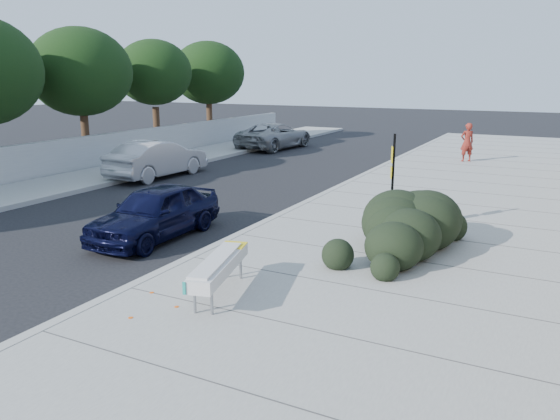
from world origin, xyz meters
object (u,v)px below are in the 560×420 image
at_px(wagon_silver, 158,159).
at_px(pedestrian, 467,142).
at_px(bench, 219,266).
at_px(sign_post, 392,176).
at_px(bike_rack, 384,220).
at_px(suv_silver, 275,136).
at_px(sedan_navy, 155,212).

relative_size(wagon_silver, pedestrian, 2.58).
distance_m(bench, sign_post, 5.89).
bearing_deg(bench, sign_post, 59.70).
relative_size(bike_rack, suv_silver, 0.16).
bearing_deg(bike_rack, sedan_navy, -163.59).
height_order(sign_post, suv_silver, sign_post).
bearing_deg(sedan_navy, suv_silver, 107.15).
xyz_separation_m(bench, sign_post, (1.53, 5.62, 0.88)).
height_order(bike_rack, sign_post, sign_post).
xyz_separation_m(bike_rack, wagon_silver, (-10.91, 4.85, 0.09)).
xyz_separation_m(bench, pedestrian, (1.36, 18.61, 0.35)).
distance_m(wagon_silver, pedestrian, 14.01).
bearing_deg(suv_silver, sedan_navy, 113.10).
bearing_deg(suv_silver, bike_rack, 130.97).
relative_size(bike_rack, sedan_navy, 0.21).
distance_m(bike_rack, sedan_navy, 5.70).
distance_m(sign_post, wagon_silver, 11.48).
relative_size(wagon_silver, suv_silver, 0.88).
xyz_separation_m(sign_post, wagon_silver, (-10.78, 3.85, -0.81)).
bearing_deg(wagon_silver, bench, 136.88).
bearing_deg(pedestrian, bench, 50.69).
relative_size(bench, sign_post, 0.93).
height_order(wagon_silver, pedestrian, pedestrian).
distance_m(sign_post, pedestrian, 13.01).
xyz_separation_m(bench, wagon_silver, (-9.25, 9.47, 0.07)).
distance_m(bench, suv_silver, 21.71).
bearing_deg(bench, suv_silver, 100.17).
height_order(bench, pedestrian, pedestrian).
distance_m(sign_post, suv_silver, 17.70).
xyz_separation_m(bike_rack, sign_post, (-0.13, 0.99, 0.90)).
relative_size(sign_post, sedan_navy, 0.62).
bearing_deg(sign_post, pedestrian, 70.62).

